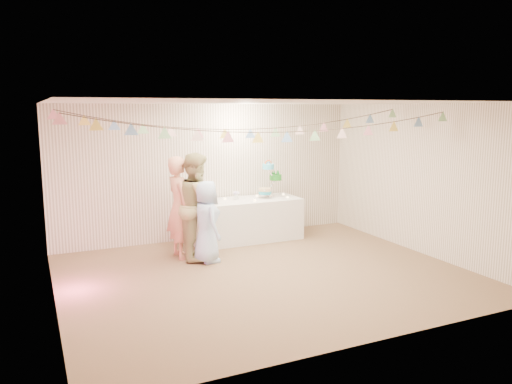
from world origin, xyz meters
name	(u,v)px	position (x,y,z in m)	size (l,w,h in m)	color
floor	(266,275)	(0.00, 0.00, 0.00)	(6.00, 6.00, 0.00)	brown
ceiling	(267,103)	(0.00, 0.00, 2.60)	(6.00, 6.00, 0.00)	silver
back_wall	(210,172)	(0.00, 2.50, 1.30)	(6.00, 6.00, 0.00)	white
front_wall	(371,227)	(0.00, -2.50, 1.30)	(6.00, 6.00, 0.00)	white
left_wall	(49,208)	(-3.00, 0.00, 1.30)	(5.00, 5.00, 0.00)	white
right_wall	(421,179)	(3.00, 0.00, 1.30)	(5.00, 5.00, 0.00)	white
table	(245,220)	(0.54, 2.02, 0.40)	(2.12, 0.85, 0.79)	white
cake_stand	(270,182)	(1.09, 2.07, 1.09)	(0.61, 0.36, 0.68)	silver
cake_bottom	(264,196)	(0.94, 2.01, 0.84)	(0.31, 0.31, 0.15)	#28A4BB
cake_middle	(276,180)	(1.27, 2.16, 1.11)	(0.27, 0.27, 0.22)	#1B7E1E
cake_top_tier	(268,168)	(1.03, 2.04, 1.38)	(0.25, 0.25, 0.19)	#4AC5EB
platter	(220,204)	(0.00, 1.97, 0.76)	(0.34, 0.34, 0.02)	white
posy	(236,198)	(0.37, 2.07, 0.83)	(0.14, 0.14, 0.16)	white
person_adult_a	(179,207)	(-0.93, 1.45, 0.87)	(0.63, 0.42, 1.73)	tan
person_adult_b	(197,206)	(-0.66, 1.30, 0.90)	(0.87, 0.68, 1.80)	tan
person_child	(207,222)	(-0.60, 1.01, 0.68)	(0.66, 0.43, 1.36)	#B1D0FA
bunting_back	(237,119)	(0.00, 1.10, 2.35)	(5.60, 1.10, 0.40)	pink
bunting_front	(273,122)	(0.00, -0.20, 2.32)	(5.60, 0.90, 0.36)	#72A5E5
tealight_0	(208,203)	(-0.26, 1.87, 0.81)	(0.04, 0.04, 0.03)	#FFD88C
tealight_1	(225,199)	(0.19, 2.20, 0.81)	(0.04, 0.04, 0.03)	#FFD88C
tealight_2	(255,200)	(0.64, 1.80, 0.81)	(0.04, 0.04, 0.03)	#FFD88C
tealight_3	(257,196)	(0.89, 2.24, 0.81)	(0.04, 0.04, 0.03)	#FFD88C
tealight_4	(288,197)	(1.36, 1.84, 0.81)	(0.04, 0.04, 0.03)	#FFD88C
tealight_5	(283,194)	(1.44, 2.17, 0.81)	(0.04, 0.04, 0.03)	#FFD88C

